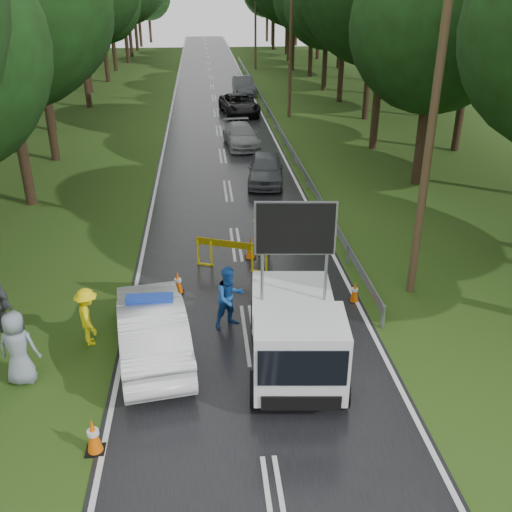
{
  "coord_description": "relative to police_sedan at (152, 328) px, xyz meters",
  "views": [
    {
      "loc": [
        -1.06,
        -13.08,
        8.63
      ],
      "look_at": [
        0.38,
        2.23,
        1.3
      ],
      "focal_mm": 40.0,
      "sensor_mm": 36.0,
      "label": 1
    }
  ],
  "objects": [
    {
      "name": "officer",
      "position": [
        3.43,
        5.65,
        0.21
      ],
      "size": [
        0.77,
        0.55,
        1.98
      ],
      "primitive_type": "imported",
      "rotation": [
        0.0,
        0.0,
        3.24
      ],
      "color": "#C5DD0C",
      "rests_on": "ground"
    },
    {
      "name": "queue_car_fourth",
      "position": [
        5.13,
        38.06,
        -0.01
      ],
      "size": [
        1.73,
        4.72,
        1.55
      ],
      "primitive_type": "imported",
      "rotation": [
        0.0,
        0.0,
        0.02
      ],
      "color": "#404348",
      "rests_on": "ground"
    },
    {
      "name": "cone_left_mid",
      "position": [
        0.53,
        3.17,
        -0.42
      ],
      "size": [
        0.35,
        0.35,
        0.74
      ],
      "color": "black",
      "rests_on": "ground"
    },
    {
      "name": "cone_center",
      "position": [
        2.97,
        0.65,
        -0.44
      ],
      "size": [
        0.33,
        0.33,
        0.69
      ],
      "color": "black",
      "rests_on": "ground"
    },
    {
      "name": "queue_car_third",
      "position": [
        4.23,
        30.0,
        -0.06
      ],
      "size": [
        3.04,
        5.41,
        1.43
      ],
      "primitive_type": "imported",
      "rotation": [
        0.0,
        0.0,
        0.14
      ],
      "color": "black",
      "rests_on": "ground"
    },
    {
      "name": "utility_pole_far",
      "position": [
        7.73,
        54.65,
        4.29
      ],
      "size": [
        1.4,
        0.24,
        10.0
      ],
      "color": "#483921",
      "rests_on": "ground"
    },
    {
      "name": "cone_far",
      "position": [
        2.96,
        5.42,
        -0.38
      ],
      "size": [
        0.39,
        0.39,
        0.82
      ],
      "color": "black",
      "rests_on": "ground"
    },
    {
      "name": "bystander_mid",
      "position": [
        -4.14,
        1.4,
        0.16
      ],
      "size": [
        1.12,
        1.07,
        1.87
      ],
      "primitive_type": "imported",
      "rotation": [
        0.0,
        0.0,
        2.41
      ],
      "color": "#46494F",
      "rests_on": "ground"
    },
    {
      "name": "police_sedan",
      "position": [
        0.0,
        0.0,
        0.0
      ],
      "size": [
        2.33,
        4.89,
        1.7
      ],
      "rotation": [
        0.0,
        0.0,
        3.29
      ],
      "color": "silver",
      "rests_on": "ground"
    },
    {
      "name": "bystander_right",
      "position": [
        -3.04,
        -0.85,
        0.17
      ],
      "size": [
        0.99,
        0.71,
        1.89
      ],
      "primitive_type": "imported",
      "rotation": [
        0.0,
        0.0,
        3.02
      ],
      "color": "gray",
      "rests_on": "ground"
    },
    {
      "name": "civilian",
      "position": [
        2.03,
        1.15,
        0.12
      ],
      "size": [
        1.08,
        0.99,
        1.8
      ],
      "primitive_type": "imported",
      "rotation": [
        0.0,
        0.0,
        0.44
      ],
      "color": "#184DA0",
      "rests_on": "ground"
    },
    {
      "name": "queue_car_second",
      "position": [
        3.72,
        20.71,
        -0.13
      ],
      "size": [
        2.18,
        4.58,
        1.29
      ],
      "primitive_type": "imported",
      "rotation": [
        0.0,
        0.0,
        0.09
      ],
      "color": "gray",
      "rests_on": "ground"
    },
    {
      "name": "cone_near_left",
      "position": [
        -0.97,
        -3.35,
        -0.38
      ],
      "size": [
        0.39,
        0.39,
        0.82
      ],
      "color": "black",
      "rests_on": "ground"
    },
    {
      "name": "work_truck",
      "position": [
        3.52,
        -0.95,
        0.28
      ],
      "size": [
        2.59,
        5.06,
        3.9
      ],
      "rotation": [
        0.0,
        0.0,
        -0.09
      ],
      "color": "gray",
      "rests_on": "ground"
    },
    {
      "name": "bystander_left",
      "position": [
        -1.7,
        0.65,
        0.03
      ],
      "size": [
        0.95,
        1.19,
        1.61
      ],
      "primitive_type": "imported",
      "rotation": [
        0.0,
        0.0,
        1.97
      ],
      "color": "#FFE90D",
      "rests_on": "ground"
    },
    {
      "name": "queue_car_first",
      "position": [
        4.4,
        13.76,
        -0.08
      ],
      "size": [
        2.13,
        4.24,
        1.39
      ],
      "primitive_type": "imported",
      "rotation": [
        0.0,
        0.0,
        -0.12
      ],
      "color": "#474A4F",
      "rests_on": "ground"
    },
    {
      "name": "utility_pole_near",
      "position": [
        7.73,
        2.65,
        4.29
      ],
      "size": [
        1.4,
        0.24,
        10.0
      ],
      "color": "#483921",
      "rests_on": "ground"
    },
    {
      "name": "utility_pole_mid",
      "position": [
        7.73,
        28.65,
        4.29
      ],
      "size": [
        1.4,
        0.24,
        10.0
      ],
      "color": "#483921",
      "rests_on": "ground"
    },
    {
      "name": "barrier",
      "position": [
        2.27,
        4.65,
        -0.0
      ],
      "size": [
        2.33,
        0.97,
        1.03
      ],
      "rotation": [
        0.0,
        0.0,
        -0.38
      ],
      "color": "yellow",
      "rests_on": "ground"
    },
    {
      "name": "guardrail",
      "position": [
        6.23,
        30.32,
        -0.23
      ],
      "size": [
        0.12,
        60.06,
        0.7
      ],
      "color": "gray",
      "rests_on": "ground"
    },
    {
      "name": "road",
      "position": [
        2.53,
        30.65,
        -0.77
      ],
      "size": [
        7.0,
        140.0,
        0.02
      ],
      "primitive_type": "cube",
      "color": "black",
      "rests_on": "ground"
    },
    {
      "name": "cone_right",
      "position": [
        5.81,
        2.15,
        -0.46
      ],
      "size": [
        0.31,
        0.31,
        0.67
      ],
      "color": "black",
      "rests_on": "ground"
    },
    {
      "name": "ground",
      "position": [
        2.53,
        0.65,
        -0.78
      ],
      "size": [
        160.0,
        160.0,
        0.0
      ],
      "primitive_type": "plane",
      "color": "#284513",
      "rests_on": "ground"
    }
  ]
}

